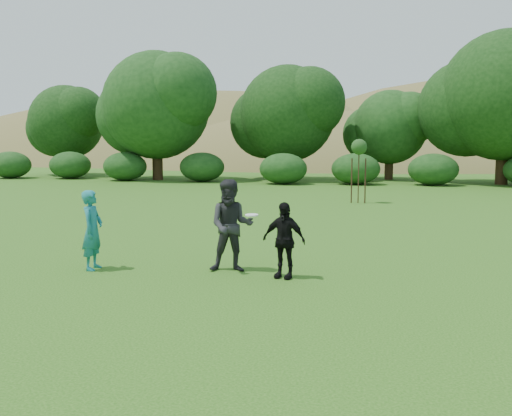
{
  "coord_description": "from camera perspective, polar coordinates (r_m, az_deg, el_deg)",
  "views": [
    {
      "loc": [
        3.33,
        -10.78,
        2.78
      ],
      "look_at": [
        0.0,
        3.0,
        1.1
      ],
      "focal_mm": 40.0,
      "sensor_mm": 36.0,
      "label": 1
    }
  ],
  "objects": [
    {
      "name": "ground",
      "position": [
        11.62,
        -3.5,
        -7.1
      ],
      "size": [
        120.0,
        120.0,
        0.0
      ],
      "primitive_type": "plane",
      "color": "#19470C",
      "rests_on": "ground"
    },
    {
      "name": "player_teal",
      "position": [
        12.79,
        -16.04,
        -2.13
      ],
      "size": [
        0.48,
        0.67,
        1.73
      ],
      "primitive_type": "imported",
      "rotation": [
        0.0,
        0.0,
        1.67
      ],
      "color": "#1A7177",
      "rests_on": "ground"
    },
    {
      "name": "player_grey",
      "position": [
        12.11,
        -2.48,
        -1.78
      ],
      "size": [
        1.09,
        0.93,
        1.97
      ],
      "primitive_type": "imported",
      "rotation": [
        0.0,
        0.0,
        0.21
      ],
      "color": "#28282B",
      "rests_on": "ground"
    },
    {
      "name": "player_black",
      "position": [
        11.56,
        2.79,
        -3.23
      ],
      "size": [
        0.97,
        0.57,
        1.56
      ],
      "primitive_type": "imported",
      "rotation": [
        0.0,
        0.0,
        -0.22
      ],
      "color": "black",
      "rests_on": "ground"
    },
    {
      "name": "frisbee",
      "position": [
        11.61,
        -0.43,
        -0.71
      ],
      "size": [
        0.27,
        0.27,
        0.04
      ],
      "color": "white",
      "rests_on": "ground"
    },
    {
      "name": "sapling",
      "position": [
        25.74,
        10.27,
        5.86
      ],
      "size": [
        0.7,
        0.7,
        2.85
      ],
      "color": "#3A2417",
      "rests_on": "ground"
    },
    {
      "name": "hillside",
      "position": [
        80.69,
        10.61,
        -3.88
      ],
      "size": [
        150.0,
        72.0,
        52.0
      ],
      "color": "olive",
      "rests_on": "ground"
    },
    {
      "name": "tree_row",
      "position": [
        39.52,
        13.61,
        9.62
      ],
      "size": [
        53.92,
        10.38,
        9.62
      ],
      "color": "#3A2616",
      "rests_on": "ground"
    }
  ]
}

